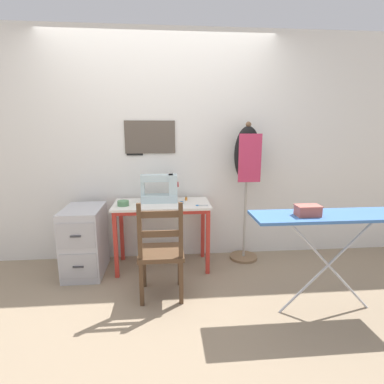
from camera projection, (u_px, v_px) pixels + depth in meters
name	position (u px, v px, depth m)	size (l,w,h in m)	color
ground_plane	(163.00, 277.00, 3.09)	(14.00, 14.00, 0.00)	gray
wall_back	(161.00, 149.00, 3.38)	(10.00, 0.07, 2.55)	silver
sewing_table	(162.00, 213.00, 3.19)	(1.02, 0.50, 0.72)	silver
sewing_machine	(161.00, 189.00, 3.21)	(0.40, 0.15, 0.32)	silver
fabric_bowl	(123.00, 203.00, 3.08)	(0.12, 0.12, 0.05)	#56895B
scissors	(200.00, 205.00, 3.08)	(0.13, 0.05, 0.01)	silver
thread_spool_near_machine	(182.00, 202.00, 3.16)	(0.04, 0.04, 0.03)	#2875C1
thread_spool_mid_table	(186.00, 199.00, 3.29)	(0.03, 0.03, 0.04)	orange
wooden_chair	(161.00, 253.00, 2.65)	(0.40, 0.38, 0.91)	#513823
filing_cabinet	(85.00, 241.00, 3.12)	(0.38, 0.58, 0.71)	#B7B7BC
dress_form	(247.00, 164.00, 3.30)	(0.32, 0.32, 1.57)	#846647
ironing_board	(333.00, 220.00, 2.36)	(1.29, 0.35, 0.85)	#3D6BAD
storage_box	(308.00, 210.00, 2.30)	(0.19, 0.12, 0.08)	#AD564C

